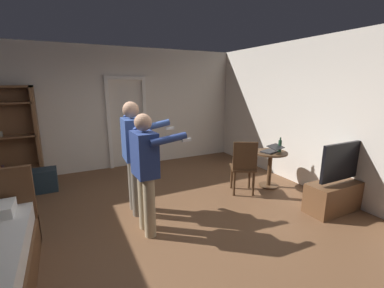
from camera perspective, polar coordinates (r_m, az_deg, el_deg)
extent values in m
plane|color=brown|center=(3.82, -7.94, -17.91)|extent=(6.82, 6.82, 0.00)
cube|color=silver|center=(6.28, -17.49, 7.39)|extent=(6.44, 0.12, 2.78)
cube|color=silver|center=(5.23, 26.53, 5.52)|extent=(0.12, 6.24, 2.78)
cube|color=white|center=(6.23, -17.92, 3.94)|extent=(0.08, 0.08, 2.05)
cube|color=white|center=(6.41, -10.39, 4.62)|extent=(0.08, 0.08, 2.05)
cube|color=white|center=(6.24, -14.67, 13.99)|extent=(0.93, 0.08, 0.08)
cube|color=brown|center=(6.02, -31.03, 1.79)|extent=(0.06, 0.32, 1.93)
cube|color=brown|center=(5.99, -36.30, 10.25)|extent=(0.93, 0.32, 0.04)
cube|color=brown|center=(6.22, -34.90, 1.61)|extent=(0.93, 0.02, 1.93)
cube|color=brown|center=(6.21, -34.29, -4.47)|extent=(0.87, 0.32, 0.03)
cylinder|color=#533840|center=(6.23, -36.38, -4.16)|extent=(0.05, 0.05, 0.08)
cube|color=brown|center=(6.07, -35.08, 1.36)|extent=(0.87, 0.32, 0.03)
cylinder|color=gray|center=(6.09, -36.69, 1.80)|extent=(0.06, 0.06, 0.10)
cube|color=brown|center=(6.00, -35.90, 7.38)|extent=(0.87, 0.32, 0.03)
cube|color=brown|center=(4.79, 29.72, -9.80)|extent=(1.18, 0.40, 0.46)
cube|color=black|center=(4.61, 30.74, -3.25)|extent=(1.01, 0.05, 0.58)
cube|color=teal|center=(4.62, 30.43, -3.16)|extent=(0.95, 0.01, 0.52)
cylinder|color=#4C331E|center=(5.22, 16.78, -5.54)|extent=(0.08, 0.08, 0.67)
cylinder|color=#4C331E|center=(5.33, 16.55, -8.80)|extent=(0.37, 0.37, 0.03)
cylinder|color=#4C331E|center=(5.12, 17.05, -1.83)|extent=(0.62, 0.62, 0.03)
cube|color=black|center=(5.09, 16.82, -1.58)|extent=(0.37, 0.29, 0.02)
cube|color=black|center=(5.01, 18.07, -0.60)|extent=(0.36, 0.27, 0.06)
cube|color=navy|center=(5.01, 18.01, -0.59)|extent=(0.32, 0.24, 0.04)
cylinder|color=#23432B|center=(5.13, 18.89, -0.46)|extent=(0.06, 0.06, 0.23)
cylinder|color=#23432B|center=(5.10, 19.01, 1.08)|extent=(0.03, 0.03, 0.06)
cylinder|color=#4C331E|center=(5.07, 12.58, -7.17)|extent=(0.04, 0.04, 0.45)
cylinder|color=#4C331E|center=(5.01, 8.75, -7.25)|extent=(0.04, 0.04, 0.45)
cylinder|color=#4C331E|center=(4.76, 13.42, -8.59)|extent=(0.04, 0.04, 0.45)
cylinder|color=#4C331E|center=(4.70, 9.33, -8.70)|extent=(0.04, 0.04, 0.45)
cube|color=#4C331E|center=(4.80, 11.15, -5.18)|extent=(0.57, 0.57, 0.04)
cube|color=#4C331E|center=(4.56, 11.68, -2.63)|extent=(0.39, 0.23, 0.50)
cylinder|color=tan|center=(3.66, -10.61, -12.25)|extent=(0.15, 0.15, 0.81)
cylinder|color=tan|center=(3.47, -9.39, -13.72)|extent=(0.15, 0.15, 0.81)
cube|color=navy|center=(3.32, -10.50, -2.21)|extent=(0.28, 0.42, 0.57)
sphere|color=tan|center=(3.24, -10.80, 4.74)|extent=(0.22, 0.22, 0.22)
cylinder|color=navy|center=(3.53, -10.37, 0.43)|extent=(0.32, 0.10, 0.47)
cylinder|color=navy|center=(3.15, -5.25, 1.03)|extent=(0.48, 0.11, 0.14)
cube|color=white|center=(3.23, -1.22, 0.93)|extent=(0.12, 0.04, 0.04)
cylinder|color=gray|center=(4.21, -12.87, -8.48)|extent=(0.15, 0.15, 0.86)
cylinder|color=gray|center=(4.00, -12.18, -9.62)|extent=(0.15, 0.15, 0.86)
cube|color=#334C8C|center=(3.89, -13.08, 1.06)|extent=(0.27, 0.42, 0.61)
sphere|color=tan|center=(3.83, -13.42, 7.42)|extent=(0.23, 0.23, 0.23)
cylinder|color=#334C8C|center=(4.11, -12.59, 3.31)|extent=(0.34, 0.10, 0.49)
cylinder|color=#334C8C|center=(3.69, -8.72, 3.93)|extent=(0.51, 0.11, 0.18)
cube|color=white|center=(3.75, -4.92, 3.50)|extent=(0.12, 0.04, 0.04)
cube|color=#1E2D38|center=(5.58, -30.13, -6.97)|extent=(0.48, 0.35, 0.42)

